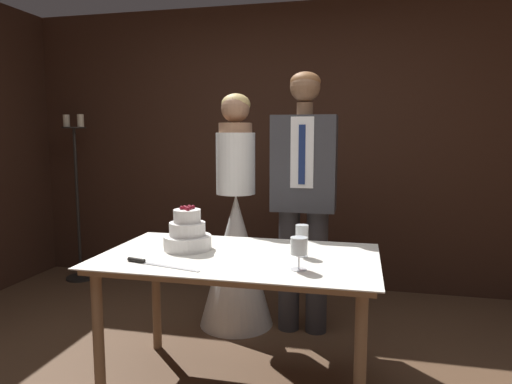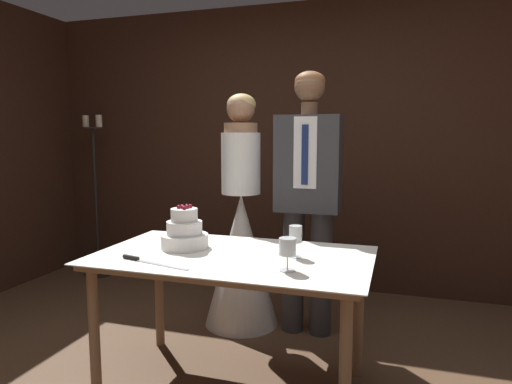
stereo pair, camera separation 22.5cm
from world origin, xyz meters
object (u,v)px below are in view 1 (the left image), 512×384
Objects in this scene: cake_table at (239,270)px; wine_glass_near at (299,248)px; groom at (304,189)px; candle_stand at (78,205)px; tiered_cake at (187,234)px; wine_glass_middle at (302,234)px; cake_knife at (149,263)px; bride at (236,242)px.

wine_glass_near is at bearing -29.18° from cake_table.
groom is 2.38m from candle_stand.
tiered_cake is 0.65m from wine_glass_middle.
cake_knife is at bearing -145.72° from cake_table.
tiered_cake is 0.15× the size of groom.
bride is at bearing 84.98° from tiered_cake.
cake_table is at bearing 150.82° from wine_glass_near.
cake_table is 0.87× the size of bride.
groom is at bearing 95.85° from wine_glass_near.
bride is at bearing 106.40° from cake_table.
tiered_cake is 0.71m from wine_glass_near.
bride reaches higher than wine_glass_near.
tiered_cake reaches higher than wine_glass_middle.
cake_knife is 2.64× the size of wine_glass_near.
bride is 1.06× the size of candle_stand.
cake_table is at bearing -73.60° from bride.
bride reaches higher than tiered_cake.
wine_glass_near is at bearing -59.93° from bride.
bride is (-0.25, 0.83, -0.06)m from cake_table.
tiered_cake is (-0.31, 0.06, 0.17)m from cake_table.
wine_glass_near is (0.66, -0.25, 0.02)m from tiered_cake.
candle_stand is at bearing 142.83° from cake_table.
tiered_cake is 1.69× the size of wine_glass_near.
wine_glass_middle is 0.09× the size of groom.
wine_glass_near is 0.25m from wine_glass_middle.
tiered_cake is at bearing 159.09° from wine_glass_near.
wine_glass_middle reaches higher than cake_knife.
tiered_cake is at bearing -40.82° from candle_stand.
bride is 1.90m from candle_stand.
cake_knife is 0.75m from wine_glass_near.
groom reaches higher than wine_glass_near.
cake_knife is 1.12m from bride.
candle_stand is at bearing 162.89° from groom.
groom is (-0.09, 0.78, 0.15)m from wine_glass_middle.
groom is at bearing 72.91° from cake_knife.
bride reaches higher than cake_knife.
wine_glass_middle is at bearing 94.03° from wine_glass_near.
tiered_cake is 0.81m from bride.
cake_table is 5.49× the size of tiered_cake.
groom reaches higher than wine_glass_middle.
tiered_cake reaches higher than cake_knife.
wine_glass_near is at bearing -36.08° from candle_stand.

